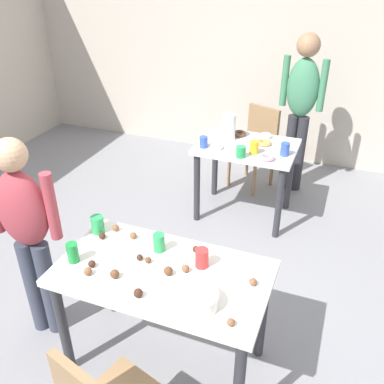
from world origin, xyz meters
The scene contains 39 objects.
ground_plane centered at (0.00, 0.00, 0.00)m, with size 6.40×6.40×0.00m, color gray.
wall_back centered at (0.00, 3.20, 1.30)m, with size 6.40×0.10×2.60m, color #BCB2A3.
dining_table_near centered at (0.14, -0.20, 0.64)m, with size 1.21×0.66×0.75m.
dining_table_far centered at (0.13, 1.69, 0.62)m, with size 0.90×0.66×0.75m.
chair_far_table centered at (0.07, 2.37, 0.50)m, with size 0.52×0.52×0.87m.
person_girl_near centered at (-0.74, -0.24, 0.85)m, with size 0.46×0.26×1.43m.
person_adult_far centered at (0.48, 2.40, 1.00)m, with size 0.46×0.24×1.65m.
mixing_bowl centered at (0.42, -0.37, 0.79)m, with size 0.20×0.20×0.08m, color white.
soda_can centered at (-0.37, -0.31, 0.81)m, with size 0.07×0.07×0.12m, color #198438.
fork_near centered at (0.53, -0.09, 0.75)m, with size 0.17×0.02×0.01m, color silver.
cup_near_0 centered at (-0.40, -0.01, 0.81)m, with size 0.08×0.08×0.12m, color green.
cup_near_1 centered at (0.33, -0.08, 0.81)m, with size 0.08×0.08×0.11m, color red.
cup_near_2 centered at (0.04, -0.03, 0.81)m, with size 0.07×0.07×0.11m, color green.
cake_ball_0 centered at (-0.30, 0.05, 0.77)m, with size 0.04×0.04×0.04m, color brown.
cake_ball_1 centered at (-0.08, -0.34, 0.78)m, with size 0.05×0.05×0.05m, color brown.
cake_ball_2 centered at (0.61, -0.44, 0.77)m, with size 0.04×0.04×0.04m, color brown.
cake_ball_3 centered at (-0.34, -0.06, 0.77)m, with size 0.04×0.04×0.04m, color #3D2319.
cake_ball_4 centered at (-0.16, 0.01, 0.77)m, with size 0.04×0.04×0.04m, color brown.
cake_ball_5 centered at (-0.02, -0.16, 0.77)m, with size 0.04×0.04×0.04m, color #3D2319.
cake_ball_6 centered at (-0.44, -0.25, 0.77)m, with size 0.05×0.05×0.05m, color #3D2319.
cake_ball_7 centered at (-0.25, -0.31, 0.77)m, with size 0.04×0.04×0.04m, color #3D2319.
cake_ball_8 centered at (0.64, -0.13, 0.77)m, with size 0.04×0.04×0.04m, color brown.
cake_ball_9 centered at (-0.23, -0.38, 0.77)m, with size 0.05×0.05×0.05m, color brown.
cake_ball_10 centered at (0.26, 0.03, 0.77)m, with size 0.04×0.04×0.04m, color #3D2319.
cake_ball_11 centered at (0.11, -0.43, 0.77)m, with size 0.05×0.05×0.05m, color #3D2319.
cake_ball_12 centered at (0.26, -0.16, 0.77)m, with size 0.04×0.04×0.04m, color brown.
cake_ball_13 centered at (0.03, -0.16, 0.77)m, with size 0.04×0.04×0.04m, color brown.
cake_ball_14 centered at (0.18, -0.21, 0.78)m, with size 0.05×0.05×0.05m, color brown.
pitcher_far centered at (-0.07, 1.76, 0.87)m, with size 0.12×0.12×0.25m, color white.
cup_far_0 centered at (0.23, 1.53, 0.81)m, with size 0.08×0.08×0.12m, color yellow.
cup_far_1 centered at (0.49, 1.59, 0.81)m, with size 0.08×0.08×0.12m, color #3351B2.
cup_far_2 centered at (0.14, 1.41, 0.80)m, with size 0.09×0.09×0.10m, color green.
cup_far_3 centered at (-0.23, 1.49, 0.80)m, with size 0.07×0.07×0.10m, color #3351B2.
donut_far_0 centered at (0.25, 1.93, 0.77)m, with size 0.12×0.12×0.04m, color white.
donut_far_1 centered at (-0.11, 1.52, 0.77)m, with size 0.12×0.12×0.04m, color white.
donut_far_2 centered at (0.00, 1.88, 0.77)m, with size 0.13×0.13×0.04m, color brown.
donut_far_3 centered at (0.43, 1.74, 0.77)m, with size 0.13×0.13×0.04m, color white.
donut_far_4 centered at (0.27, 1.75, 0.77)m, with size 0.14×0.14×0.04m, color gold.
donut_far_5 centered at (0.37, 1.44, 0.77)m, with size 0.14×0.14×0.04m, color pink.
Camera 1 is at (0.96, -1.84, 2.31)m, focal length 39.34 mm.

